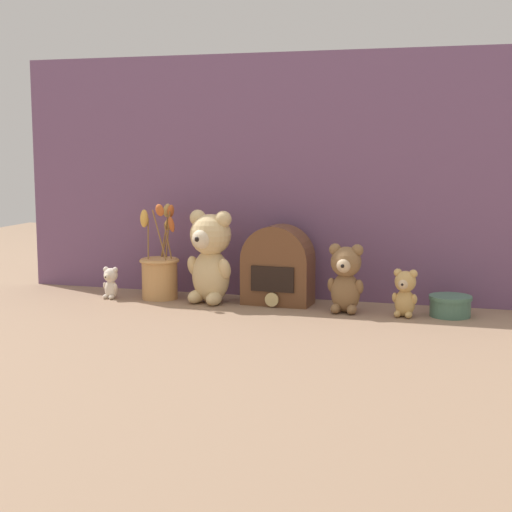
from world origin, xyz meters
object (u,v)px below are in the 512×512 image
(teddy_bear_medium, at_px, (346,277))
(teddy_bear_small, at_px, (405,292))
(flower_vase, at_px, (160,272))
(teddy_bear_large, at_px, (210,255))
(decorative_tin_tall, at_px, (450,306))
(vintage_radio, at_px, (278,268))
(teddy_bear_tiny, at_px, (110,282))

(teddy_bear_medium, height_order, teddy_bear_small, teddy_bear_medium)
(teddy_bear_small, relative_size, flower_vase, 0.45)
(teddy_bear_large, bearing_deg, teddy_bear_small, -3.39)
(teddy_bear_large, xyz_separation_m, decorative_tin_tall, (0.69, 0.01, -0.11))
(teddy_bear_large, height_order, decorative_tin_tall, teddy_bear_large)
(vintage_radio, bearing_deg, teddy_bear_large, -169.08)
(teddy_bear_large, relative_size, teddy_bear_tiny, 2.83)
(teddy_bear_small, height_order, decorative_tin_tall, teddy_bear_small)
(teddy_bear_medium, distance_m, teddy_bear_tiny, 0.72)
(teddy_bear_tiny, distance_m, decorative_tin_tall, 1.00)
(teddy_bear_small, bearing_deg, vintage_radio, 169.17)
(teddy_bear_large, bearing_deg, flower_vase, 173.48)
(vintage_radio, xyz_separation_m, decorative_tin_tall, (0.49, -0.03, -0.08))
(flower_vase, relative_size, decorative_tin_tall, 2.54)
(teddy_bear_tiny, distance_m, flower_vase, 0.15)
(teddy_bear_large, bearing_deg, vintage_radio, 10.92)
(teddy_bear_large, height_order, teddy_bear_tiny, teddy_bear_large)
(teddy_bear_large, bearing_deg, teddy_bear_tiny, -175.38)
(teddy_bear_large, distance_m, vintage_radio, 0.20)
(teddy_bear_small, height_order, vintage_radio, vintage_radio)
(decorative_tin_tall, bearing_deg, teddy_bear_small, -160.36)
(teddy_bear_small, height_order, teddy_bear_tiny, teddy_bear_small)
(teddy_bear_tiny, height_order, decorative_tin_tall, teddy_bear_tiny)
(teddy_bear_medium, bearing_deg, teddy_bear_tiny, -179.83)
(flower_vase, bearing_deg, vintage_radio, 2.91)
(flower_vase, bearing_deg, teddy_bear_tiny, -162.83)
(teddy_bear_medium, bearing_deg, decorative_tin_tall, 6.38)
(flower_vase, bearing_deg, teddy_bear_large, -6.52)
(teddy_bear_medium, height_order, decorative_tin_tall, teddy_bear_medium)
(decorative_tin_tall, bearing_deg, vintage_radio, 176.60)
(teddy_bear_small, bearing_deg, decorative_tin_tall, 19.64)
(teddy_bear_tiny, height_order, flower_vase, flower_vase)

